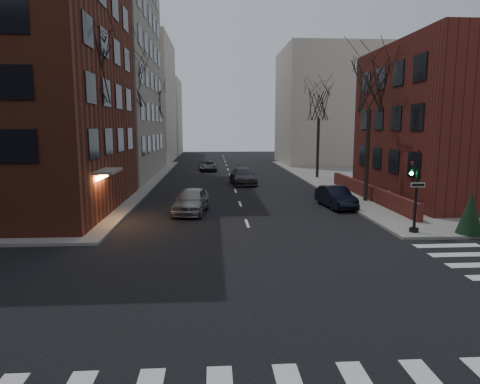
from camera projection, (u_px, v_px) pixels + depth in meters
name	position (u px, v px, depth m)	size (l,w,h in m)	color
ground	(282.00, 322.00, 11.68)	(160.00, 160.00, 0.00)	black
building_left_tan	(58.00, 37.00, 42.03)	(18.00, 18.00, 28.00)	gray
building_right_brick	(469.00, 123.00, 30.62)	(12.00, 14.00, 11.00)	#591E19
low_wall_right	(367.00, 191.00, 30.90)	(0.35, 16.00, 1.00)	#591E19
building_distant_la	(124.00, 101.00, 63.62)	(14.00, 16.00, 18.00)	beige
building_distant_ra	(331.00, 107.00, 60.72)	(14.00, 14.00, 16.00)	beige
building_distant_lb	(154.00, 117.00, 80.82)	(10.00, 12.00, 14.00)	beige
traffic_signal	(415.00, 197.00, 20.76)	(0.76, 0.44, 4.00)	black
tree_left_a	(86.00, 68.00, 23.65)	(4.18, 4.18, 10.26)	#2D231C
tree_left_b	(128.00, 82.00, 35.42)	(4.40, 4.40, 10.80)	#2D231C
tree_left_c	(152.00, 102.00, 49.36)	(3.96, 3.96, 9.72)	#2D231C
tree_right_a	(370.00, 85.00, 28.77)	(3.96, 3.96, 9.72)	#2D231C
tree_right_b	(319.00, 103.00, 42.64)	(3.74, 3.74, 9.18)	#2D231C
streetlamp_near	(128.00, 140.00, 32.22)	(0.36, 0.36, 6.28)	black
streetlamp_far	(160.00, 135.00, 51.95)	(0.36, 0.36, 6.28)	black
parked_sedan	(336.00, 197.00, 28.11)	(1.47, 4.22, 1.39)	black
car_lane_silver	(191.00, 201.00, 26.23)	(1.84, 4.56, 1.55)	gray
car_lane_gray	(243.00, 176.00, 39.49)	(2.09, 5.13, 1.49)	#3D3E42
car_lane_far	(208.00, 166.00, 51.21)	(2.00, 4.33, 1.20)	#3B3B40
sandwich_board	(387.00, 197.00, 28.92)	(0.37, 0.52, 0.84)	white
evergreen_shrub	(470.00, 213.00, 20.54)	(1.22, 1.22, 2.03)	black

